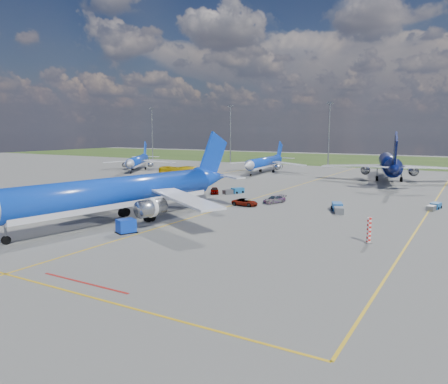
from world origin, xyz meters
The scene contains 17 objects.
ground centered at (0.00, 0.00, 0.00)m, with size 400.00×400.00×0.00m, color #5D5D5A.
grass_strip centered at (0.00, 150.00, 0.00)m, with size 400.00×80.00×0.01m, color #2D4719.
taxiway_lines centered at (0.17, 27.70, 0.01)m, with size 60.25×160.00×0.02m.
floodlight_masts centered at (10.00, 110.00, 12.56)m, with size 202.20×0.50×22.70m.
warning_post centered at (26.00, 8.00, 1.50)m, with size 0.50×0.50×3.00m, color red.
bg_jet_nw centered at (-58.56, 64.39, 0.00)m, with size 25.34×33.26×8.71m, color #0D3BC1, non-canonical shape.
bg_jet_nnw centered at (-19.82, 77.73, 0.00)m, with size 26.21×34.40×9.01m, color #0D3BC1, non-canonical shape.
bg_jet_n centered at (16.31, 76.51, 0.00)m, with size 35.61×46.74×12.24m, color #081043, non-canonical shape.
main_airliner centered at (-6.95, 1.83, 0.00)m, with size 35.84×47.03×12.32m, color #0D3BC1, non-canonical shape.
uld_container centered at (-1.71, -2.38, 0.87)m, with size 1.73×2.17×1.73m, color #0D39C0.
apron_bus centered at (-28.31, 47.38, 1.87)m, with size 3.14×13.41×3.74m, color gold.
service_car_a centered at (-9.88, 32.44, 0.68)m, with size 1.60×3.97×1.35m, color #999999.
service_car_b centered at (2.17, 22.77, 0.63)m, with size 2.09×4.53×1.26m, color #999999.
service_car_c centered at (5.34, 27.99, 0.66)m, with size 1.85×4.56×1.32m, color #999999.
baggage_tug_w centered at (17.37, 25.80, 0.57)m, with size 3.32×5.62×1.23m.
baggage_tug_c centered at (-6.59, 34.80, 0.51)m, with size 3.03×4.94×1.08m.
baggage_tug_e centered at (30.57, 35.54, 0.47)m, with size 2.06×4.64×1.01m.
Camera 1 is at (36.34, -42.86, 12.95)m, focal length 35.00 mm.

